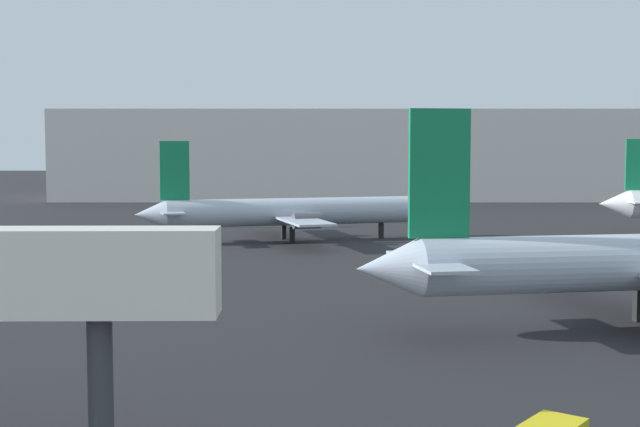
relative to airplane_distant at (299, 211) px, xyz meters
name	(u,v)px	position (x,y,z in m)	size (l,w,h in m)	color
airplane_distant	(299,211)	(0.00, 0.00, 0.00)	(29.44, 20.70, 9.10)	#B2BCCC
terminal_building	(354,155)	(7.54, 67.49, 4.50)	(95.28, 26.42, 14.39)	#B7B7B2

